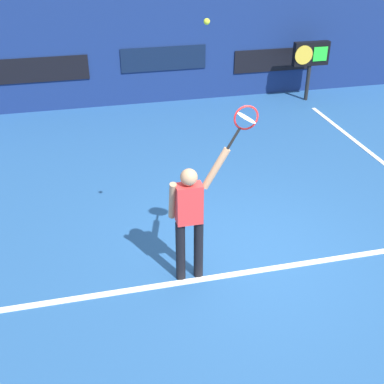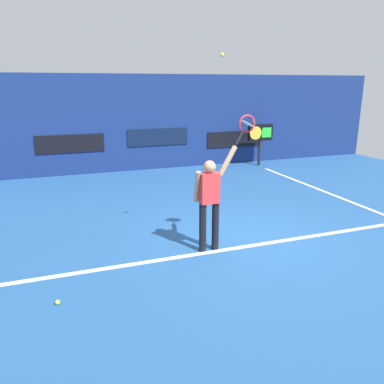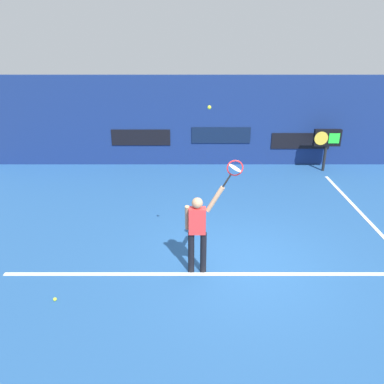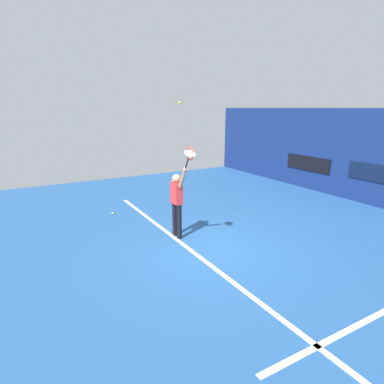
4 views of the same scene
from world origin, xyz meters
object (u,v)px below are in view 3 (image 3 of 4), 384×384
at_px(tennis_ball, 207,107).
at_px(scoreboard_clock, 325,139).
at_px(tennis_racket, 232,169).
at_px(spare_ball, 53,300).
at_px(tennis_player, 196,229).

relative_size(tennis_ball, scoreboard_clock, 0.04).
height_order(tennis_racket, spare_ball, tennis_racket).
relative_size(tennis_racket, scoreboard_clock, 0.40).
xyz_separation_m(tennis_player, scoreboard_clock, (4.70, 6.45, 0.17)).
bearing_deg(scoreboard_clock, tennis_ball, -124.96).
bearing_deg(tennis_ball, scoreboard_clock, 55.04).
bearing_deg(tennis_ball, tennis_player, -177.32).
distance_m(tennis_racket, scoreboard_clock, 7.68).
distance_m(tennis_player, tennis_racket, 1.43).
bearing_deg(tennis_racket, tennis_ball, 178.42).
distance_m(scoreboard_clock, spare_ball, 10.52).
relative_size(scoreboard_clock, spare_ball, 22.65).
bearing_deg(spare_ball, tennis_player, 19.73).
relative_size(tennis_player, tennis_racket, 3.18).
bearing_deg(scoreboard_clock, tennis_player, -126.07).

